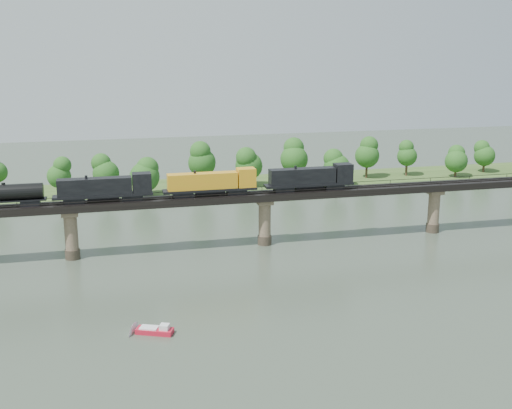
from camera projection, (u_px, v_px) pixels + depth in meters
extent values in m
plane|color=#354133|center=(308.00, 295.00, 110.36)|extent=(400.00, 400.00, 0.00)
cube|color=#345020|center=(218.00, 187.00, 190.25)|extent=(300.00, 24.00, 1.60)
cylinder|color=#473A2D|center=(73.00, 254.00, 129.13)|extent=(3.00, 3.00, 2.00)
cylinder|color=#846E56|center=(71.00, 232.00, 128.04)|extent=(2.60, 2.60, 9.00)
cube|color=#846E56|center=(70.00, 213.00, 127.07)|extent=(3.20, 3.20, 1.00)
cylinder|color=#473A2D|center=(265.00, 240.00, 138.38)|extent=(3.00, 3.00, 2.00)
cylinder|color=#846E56|center=(265.00, 220.00, 137.29)|extent=(2.60, 2.60, 9.00)
cube|color=#846E56|center=(265.00, 202.00, 136.32)|extent=(3.20, 3.20, 1.00)
cylinder|color=#473A2D|center=(432.00, 228.00, 147.64)|extent=(3.00, 3.00, 2.00)
cylinder|color=#846E56|center=(434.00, 209.00, 146.55)|extent=(2.60, 2.60, 9.00)
cube|color=#846E56|center=(435.00, 192.00, 145.58)|extent=(3.20, 3.20, 1.00)
cube|color=black|center=(265.00, 196.00, 136.02)|extent=(220.00, 5.00, 1.50)
cube|color=black|center=(266.00, 193.00, 135.11)|extent=(220.00, 0.12, 0.16)
cube|color=black|center=(264.00, 191.00, 136.52)|extent=(220.00, 0.12, 0.16)
cube|color=black|center=(268.00, 192.00, 133.41)|extent=(220.00, 0.10, 0.10)
cube|color=black|center=(262.00, 187.00, 137.93)|extent=(220.00, 0.10, 0.10)
cube|color=black|center=(268.00, 193.00, 133.49)|extent=(0.08, 0.08, 0.70)
cube|color=black|center=(262.00, 189.00, 138.01)|extent=(0.08, 0.08, 0.70)
cylinder|color=#382619|center=(60.00, 193.00, 171.16)|extent=(0.70, 0.70, 3.51)
sphere|color=#1A4E16|center=(59.00, 176.00, 170.03)|extent=(6.31, 6.31, 6.31)
sphere|color=#1A4E16|center=(58.00, 165.00, 169.32)|extent=(4.73, 4.73, 4.73)
cylinder|color=#382619|center=(107.00, 189.00, 176.38)|extent=(0.70, 0.70, 3.34)
sphere|color=#1A4E16|center=(106.00, 173.00, 175.30)|extent=(7.18, 7.18, 7.18)
sphere|color=#1A4E16|center=(105.00, 163.00, 174.62)|extent=(5.39, 5.39, 5.39)
cylinder|color=#382619|center=(145.00, 190.00, 176.28)|extent=(0.70, 0.70, 2.83)
sphere|color=#1A4E16|center=(145.00, 177.00, 175.36)|extent=(8.26, 8.26, 8.26)
sphere|color=#1A4E16|center=(144.00, 168.00, 174.79)|extent=(6.19, 6.19, 6.19)
cylinder|color=#382619|center=(202.00, 181.00, 186.22)|extent=(0.70, 0.70, 3.96)
sphere|color=#1A4E16|center=(202.00, 163.00, 184.94)|extent=(8.07, 8.07, 8.07)
sphere|color=#1A4E16|center=(202.00, 151.00, 184.13)|extent=(6.05, 6.05, 6.05)
cylinder|color=#382619|center=(249.00, 180.00, 188.00)|extent=(0.70, 0.70, 3.27)
sphere|color=#1A4E16|center=(249.00, 166.00, 186.94)|extent=(8.03, 8.03, 8.03)
sphere|color=#1A4E16|center=(249.00, 157.00, 186.28)|extent=(6.02, 6.02, 6.02)
cylinder|color=#382619|center=(294.00, 176.00, 192.29)|extent=(0.70, 0.70, 3.92)
sphere|color=#1A4E16|center=(294.00, 159.00, 191.02)|extent=(8.29, 8.29, 8.29)
sphere|color=#1A4E16|center=(294.00, 148.00, 190.23)|extent=(6.21, 6.21, 6.21)
cylinder|color=#382619|center=(336.00, 181.00, 188.37)|extent=(0.70, 0.70, 3.02)
sphere|color=#1A4E16|center=(337.00, 167.00, 187.39)|extent=(7.74, 7.74, 7.74)
sphere|color=#1A4E16|center=(337.00, 159.00, 186.78)|extent=(5.80, 5.80, 5.80)
cylinder|color=#382619|center=(366.00, 172.00, 199.51)|extent=(0.70, 0.70, 3.80)
sphere|color=#1A4E16|center=(367.00, 156.00, 198.28)|extent=(7.47, 7.47, 7.47)
sphere|color=#1A4E16|center=(368.00, 146.00, 197.51)|extent=(5.60, 5.60, 5.60)
cylinder|color=#382619|center=(406.00, 170.00, 202.94)|extent=(0.70, 0.70, 3.38)
sphere|color=#1A4E16|center=(407.00, 156.00, 201.85)|extent=(6.23, 6.23, 6.23)
sphere|color=#1A4E16|center=(408.00, 147.00, 201.16)|extent=(4.67, 4.67, 4.67)
cylinder|color=#382619|center=(455.00, 173.00, 200.69)|extent=(0.70, 0.70, 2.77)
sphere|color=#1A4E16|center=(456.00, 161.00, 199.80)|extent=(7.04, 7.04, 7.04)
sphere|color=#1A4E16|center=(457.00, 154.00, 199.24)|extent=(5.28, 5.28, 5.28)
cylinder|color=#382619|center=(484.00, 168.00, 208.62)|extent=(0.70, 0.70, 2.94)
sphere|color=#1A4E16|center=(485.00, 156.00, 207.67)|extent=(6.73, 6.73, 6.73)
sphere|color=#1A4E16|center=(485.00, 148.00, 207.08)|extent=(5.05, 5.05, 5.05)
cube|color=black|center=(334.00, 186.00, 139.28)|extent=(4.11, 2.47, 1.13)
cube|color=black|center=(284.00, 189.00, 136.67)|extent=(4.11, 2.47, 1.13)
cube|color=black|center=(309.00, 184.00, 137.80)|extent=(19.52, 3.08, 0.51)
cube|color=black|center=(302.00, 176.00, 136.98)|extent=(14.38, 2.77, 3.29)
cube|color=black|center=(343.00, 173.00, 139.05)|extent=(3.70, 3.08, 3.90)
cylinder|color=black|center=(309.00, 187.00, 137.94)|extent=(6.16, 1.44, 1.44)
cube|color=black|center=(237.00, 191.00, 134.29)|extent=(4.11, 2.47, 1.13)
cube|color=black|center=(183.00, 194.00, 131.67)|extent=(4.11, 2.47, 1.13)
cube|color=black|center=(210.00, 190.00, 132.81)|extent=(19.52, 3.08, 0.51)
cube|color=orange|center=(202.00, 181.00, 131.99)|extent=(14.38, 2.77, 3.29)
cube|color=orange|center=(246.00, 177.00, 134.05)|extent=(3.70, 3.08, 3.90)
cylinder|color=black|center=(210.00, 192.00, 132.94)|extent=(6.16, 1.44, 1.44)
cube|color=black|center=(132.00, 197.00, 129.30)|extent=(4.11, 2.47, 1.13)
cube|color=black|center=(74.00, 200.00, 126.68)|extent=(4.11, 2.47, 1.13)
cube|color=black|center=(103.00, 195.00, 127.81)|extent=(19.52, 3.08, 0.51)
cube|color=black|center=(95.00, 186.00, 127.00)|extent=(14.38, 2.77, 3.29)
cube|color=black|center=(142.00, 182.00, 129.06)|extent=(3.70, 3.08, 3.90)
cylinder|color=black|center=(103.00, 198.00, 127.95)|extent=(6.16, 1.44, 1.44)
cube|color=black|center=(30.00, 203.00, 124.78)|extent=(3.60, 2.26, 1.13)
cube|color=black|center=(5.00, 201.00, 123.55)|extent=(15.41, 2.47, 0.31)
cylinder|color=black|center=(4.00, 192.00, 123.15)|extent=(14.38, 3.08, 3.08)
cylinder|color=black|center=(3.00, 184.00, 122.75)|extent=(0.72, 0.72, 0.51)
cube|color=red|center=(155.00, 331.00, 95.81)|extent=(5.85, 4.02, 0.77)
cube|color=white|center=(149.00, 328.00, 95.85)|extent=(3.09, 2.57, 0.28)
cube|color=white|center=(164.00, 327.00, 95.37)|extent=(1.74, 1.74, 0.77)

